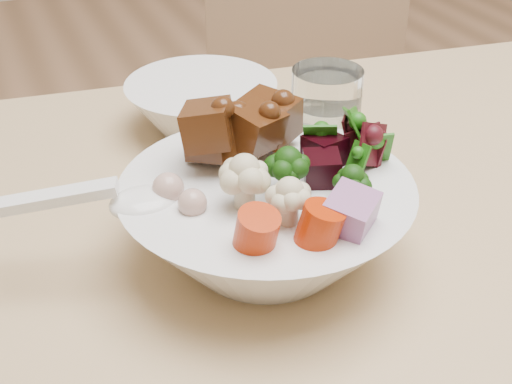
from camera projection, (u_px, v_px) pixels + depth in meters
dining_table at (441, 280)px, 0.69m from camera, size 1.48×0.94×0.66m
chair_far at (312, 135)px, 1.28m from camera, size 0.45×0.45×0.78m
food_bowl at (268, 214)px, 0.59m from camera, size 0.24×0.24×0.13m
soup_spoon at (120, 202)px, 0.55m from camera, size 0.15×0.08×0.03m
water_glass at (325, 130)px, 0.70m from camera, size 0.07×0.07×0.12m
side_bowl at (202, 106)px, 0.80m from camera, size 0.17×0.17×0.06m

